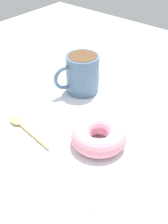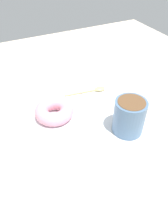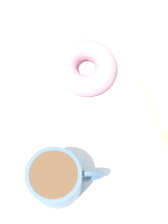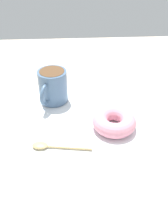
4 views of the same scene
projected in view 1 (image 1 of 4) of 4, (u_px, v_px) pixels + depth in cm
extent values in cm
cube|color=beige|center=(71.00, 126.00, 66.22)|extent=(120.00, 120.00, 2.00)
cube|color=white|center=(84.00, 120.00, 65.95)|extent=(34.09, 34.09, 0.30)
cylinder|color=slate|center=(83.00, 73.00, 72.94)|extent=(7.81, 7.81, 8.94)
cylinder|color=brown|center=(83.00, 57.00, 70.43)|extent=(6.61, 6.61, 0.60)
torus|color=slate|center=(66.00, 78.00, 71.28)|extent=(5.81, 3.08, 5.91)
torus|color=pink|center=(99.00, 136.00, 58.62)|extent=(10.51, 10.51, 3.68)
ellipsoid|color=#D8B772|center=(16.00, 120.00, 64.98)|extent=(2.92, 3.92, 0.90)
cylinder|color=#D8B772|center=(33.00, 135.00, 61.26)|extent=(2.14, 10.48, 0.56)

